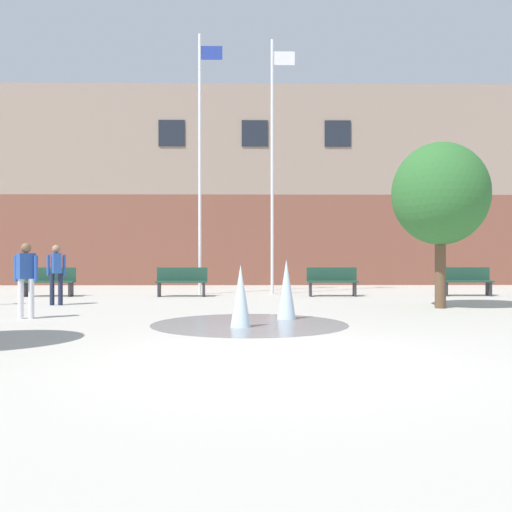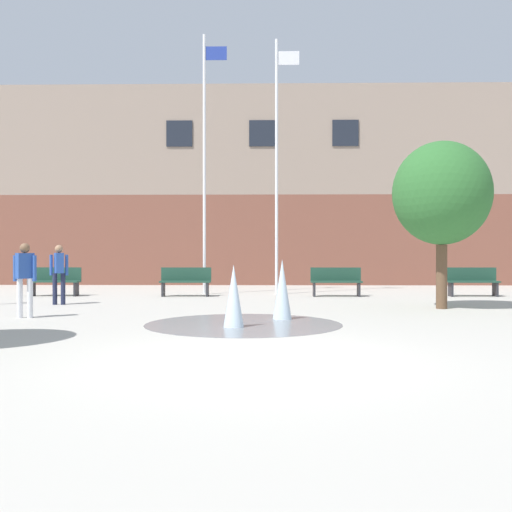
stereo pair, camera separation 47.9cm
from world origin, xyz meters
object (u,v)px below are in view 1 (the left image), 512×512
park_bench_left_of_flagpoles (182,281)px  park_bench_near_trashcan (466,281)px  park_bench_center (332,281)px  adult_near_bench (26,274)px  teen_by_trashcan (56,270)px  flagpole_left (201,157)px  park_bench_far_left (49,281)px  street_tree_near_building (440,194)px  flagpole_right (273,159)px

park_bench_left_of_flagpoles → park_bench_near_trashcan: (9.08, 0.15, 0.00)m
park_bench_center → adult_near_bench: (-7.33, -6.33, 0.45)m
teen_by_trashcan → adult_near_bench: 3.23m
park_bench_center → flagpole_left: 5.97m
park_bench_far_left → park_bench_left_of_flagpoles: 4.19m
adult_near_bench → park_bench_near_trashcan: bearing=-14.6°
park_bench_far_left → street_tree_near_building: 12.05m
park_bench_near_trashcan → flagpole_left: (-8.56, 0.84, 4.09)m
park_bench_center → flagpole_right: (-1.84, 0.95, 4.00)m
teen_by_trashcan → adult_near_bench: same height
park_bench_near_trashcan → flagpole_right: flagpole_right is taller
park_bench_left_of_flagpoles → adult_near_bench: size_ratio=1.01×
park_bench_left_of_flagpoles → teen_by_trashcan: size_ratio=1.01×
adult_near_bench → flagpole_left: 8.70m
flagpole_right → street_tree_near_building: flagpole_right is taller
park_bench_left_of_flagpoles → park_bench_near_trashcan: size_ratio=1.00×
park_bench_far_left → park_bench_center: 8.95m
park_bench_center → adult_near_bench: 9.69m
park_bench_center → park_bench_near_trashcan: size_ratio=1.00×
flagpole_left → park_bench_left_of_flagpoles: bearing=-117.6°
flagpole_left → adult_near_bench: bearing=-113.0°
park_bench_far_left → park_bench_left_of_flagpoles: same height
flagpole_left → teen_by_trashcan: bearing=-130.5°
park_bench_left_of_flagpoles → adult_near_bench: 6.80m
park_bench_center → flagpole_left: (-4.25, 0.95, 4.09)m
teen_by_trashcan → park_bench_far_left: bearing=-8.1°
park_bench_left_of_flagpoles → street_tree_near_building: (6.90, -4.03, 2.36)m
flagpole_left → flagpole_right: size_ratio=1.02×
park_bench_far_left → flagpole_right: 8.21m
park_bench_center → adult_near_bench: size_ratio=1.01×
park_bench_left_of_flagpoles → flagpole_left: size_ratio=0.19×
park_bench_center → flagpole_left: bearing=167.4°
adult_near_bench → flagpole_right: 9.78m
teen_by_trashcan → adult_near_bench: size_ratio=1.00×
park_bench_near_trashcan → flagpole_right: (-6.16, 0.84, 4.00)m
park_bench_far_left → park_bench_near_trashcan: same height
street_tree_near_building → park_bench_near_trashcan: bearing=62.4°
flagpole_left → park_bench_far_left: bearing=-168.8°
park_bench_left_of_flagpoles → adult_near_bench: (-2.57, -6.28, 0.45)m
park_bench_far_left → park_bench_left_of_flagpoles: size_ratio=1.00×
park_bench_near_trashcan → flagpole_left: bearing=174.4°
park_bench_far_left → teen_by_trashcan: teen_by_trashcan is taller
park_bench_center → park_bench_left_of_flagpoles: bearing=-179.5°
park_bench_left_of_flagpoles → street_tree_near_building: size_ratio=0.39×
teen_by_trashcan → street_tree_near_building: street_tree_near_building is taller
park_bench_far_left → street_tree_near_building: size_ratio=0.39×
park_bench_near_trashcan → flagpole_left: 9.52m
park_bench_left_of_flagpoles → flagpole_left: flagpole_left is taller
park_bench_left_of_flagpoles → flagpole_right: bearing=18.7°
park_bench_far_left → teen_by_trashcan: 3.40m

